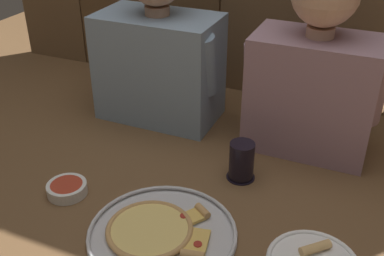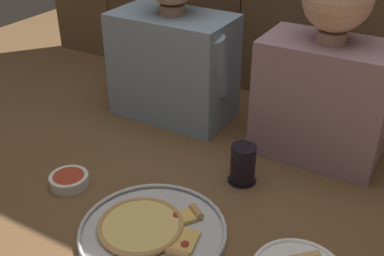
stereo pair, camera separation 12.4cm
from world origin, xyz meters
TOP-DOWN VIEW (x-y plane):
  - ground_plane at (0.00, 0.00)m, footprint 3.20×3.20m
  - pizza_tray at (0.02, -0.13)m, footprint 0.37×0.37m
  - drinking_glass at (0.13, 0.18)m, footprint 0.08×0.08m
  - dipping_bowl at (-0.29, -0.08)m, footprint 0.11×0.11m
  - diner_left at (-0.26, 0.43)m, footprint 0.44×0.23m
  - diner_right at (0.26, 0.43)m, footprint 0.41×0.22m

SIDE VIEW (x-z plane):
  - ground_plane at x=0.00m, z-range 0.00..0.00m
  - pizza_tray at x=0.02m, z-range 0.00..0.02m
  - dipping_bowl at x=-0.29m, z-range 0.00..0.03m
  - drinking_glass at x=0.13m, z-range 0.00..0.11m
  - diner_left at x=-0.26m, z-range -0.03..0.55m
  - diner_right at x=0.26m, z-range -0.02..0.56m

